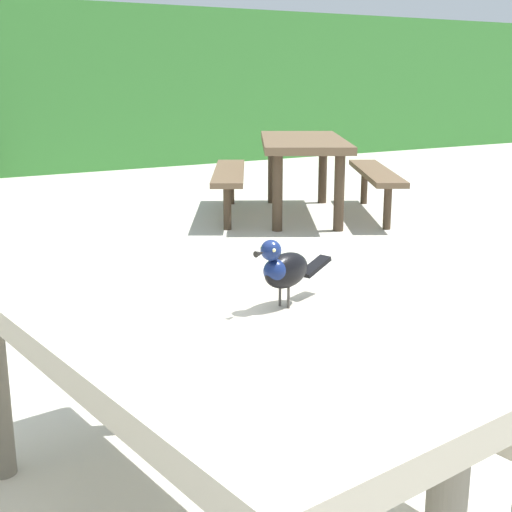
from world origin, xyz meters
name	(u,v)px	position (x,y,z in m)	size (l,w,h in m)	color
ground_plane	(131,508)	(0.00, 0.00, 0.00)	(60.00, 60.00, 0.00)	beige
picnic_table_foreground	(173,368)	(0.05, -0.25, 0.56)	(1.87, 1.89, 0.74)	#B2A893
bird_grackle	(284,268)	(0.28, -0.44, 0.84)	(0.28, 0.12, 0.18)	black
picnic_table_mid_left	(303,158)	(3.16, 3.69, 0.56)	(2.31, 2.32, 0.74)	brown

